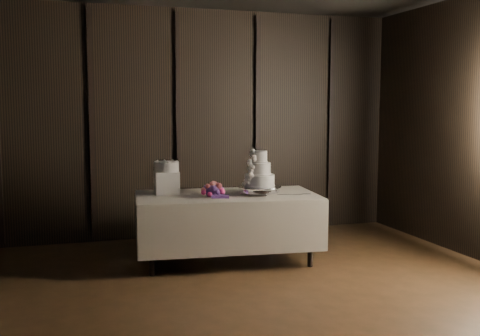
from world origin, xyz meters
The scene contains 8 objects.
room centered at (0.00, 0.00, 1.50)m, with size 6.08×7.08×3.08m.
display_table centered at (0.28, 2.11, 0.42)m, with size 2.09×1.24×0.76m.
cake_stand centered at (0.62, 2.01, 0.81)m, with size 0.48×0.48×0.09m, color silver.
wedding_cake centered at (0.59, 2.00, 1.01)m, with size 0.38×0.33×0.39m.
bouquet centered at (0.09, 2.03, 0.83)m, with size 0.30×0.40×0.19m, color #B74847, non-canonical shape.
box_pedestal centered at (-0.35, 2.36, 0.89)m, with size 0.26×0.26×0.25m, color white.
small_cake centered at (-0.35, 2.36, 1.06)m, with size 0.27×0.27×0.11m, color white.
cake_knife centered at (0.92, 1.86, 0.77)m, with size 0.37×0.02×0.01m, color silver.
Camera 1 is at (-1.40, -3.80, 1.73)m, focal length 42.00 mm.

